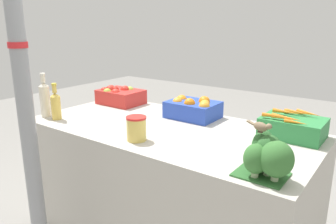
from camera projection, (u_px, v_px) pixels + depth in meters
market_table at (168, 182)px, 2.22m from camera, size 1.85×0.91×0.78m
support_pole at (21, 69)px, 1.65m from camera, size 0.10×0.10×2.41m
apple_crate at (120, 96)px, 2.70m from camera, size 0.35×0.26×0.15m
orange_crate at (193, 108)px, 2.30m from camera, size 0.35×0.26×0.16m
carrot_crate at (293, 127)px, 1.91m from camera, size 0.35×0.26×0.15m
broccoli_pile at (267, 156)px, 1.41m from camera, size 0.25×0.20×0.19m
juice_bottle_cloudy at (45, 98)px, 2.32m from camera, size 0.07×0.07×0.31m
juice_bottle_golden at (56, 105)px, 2.25m from camera, size 0.07×0.07×0.25m
pickle_jar at (137, 128)px, 1.86m from camera, size 0.12×0.12×0.14m
sparrow_bird at (261, 127)px, 1.40m from camera, size 0.13×0.06×0.05m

